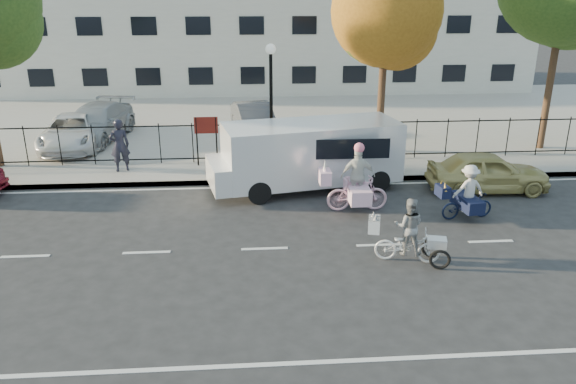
{
  "coord_description": "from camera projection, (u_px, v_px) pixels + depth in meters",
  "views": [
    {
      "loc": [
        -0.34,
        -13.04,
        6.41
      ],
      "look_at": [
        0.69,
        1.2,
        1.1
      ],
      "focal_mm": 35.0,
      "sensor_mm": 36.0,
      "label": 1
    }
  ],
  "objects": [
    {
      "name": "unicorn_bike",
      "position": [
        356.0,
        186.0,
        16.63
      ],
      "size": [
        2.07,
        1.43,
        2.11
      ],
      "rotation": [
        0.0,
        0.0,
        1.58
      ],
      "color": "#F9BED6",
      "rests_on": "ground"
    },
    {
      "name": "street_sign",
      "position": [
        206.0,
        132.0,
        20.19
      ],
      "size": [
        0.85,
        0.06,
        1.8
      ],
      "color": "black",
      "rests_on": "sidewalk"
    },
    {
      "name": "iron_fence",
      "position": [
        258.0,
        142.0,
        20.87
      ],
      "size": [
        58.0,
        0.06,
        1.5
      ],
      "primitive_type": null,
      "color": "black",
      "rests_on": "sidewalk"
    },
    {
      "name": "sidewalk",
      "position": [
        259.0,
        172.0,
        20.13
      ],
      "size": [
        60.0,
        2.2,
        0.15
      ],
      "primitive_type": "cube",
      "color": "#A8A399",
      "rests_on": "ground"
    },
    {
      "name": "white_van",
      "position": [
        308.0,
        153.0,
        18.34
      ],
      "size": [
        6.55,
        3.19,
        2.21
      ],
      "rotation": [
        0.0,
        0.0,
        0.2
      ],
      "color": "white",
      "rests_on": "ground"
    },
    {
      "name": "road_markings",
      "position": [
        265.0,
        249.0,
        14.45
      ],
      "size": [
        60.0,
        9.52,
        0.01
      ],
      "primitive_type": null,
      "color": "silver",
      "rests_on": "ground"
    },
    {
      "name": "lot_car_b",
      "position": [
        72.0,
        132.0,
        22.67
      ],
      "size": [
        2.61,
        4.89,
        1.31
      ],
      "primitive_type": "imported",
      "rotation": [
        0.0,
        0.0,
        0.1
      ],
      "color": "white",
      "rests_on": "parking_lot"
    },
    {
      "name": "pedestrian",
      "position": [
        120.0,
        145.0,
        19.69
      ],
      "size": [
        0.8,
        0.65,
        1.88
      ],
      "primitive_type": "imported",
      "rotation": [
        0.0,
        0.0,
        3.49
      ],
      "color": "black",
      "rests_on": "sidewalk"
    },
    {
      "name": "lot_car_a",
      "position": [
        96.0,
        123.0,
        23.75
      ],
      "size": [
        2.89,
        5.36,
        1.47
      ],
      "primitive_type": "imported",
      "rotation": [
        0.0,
        0.0,
        -0.17
      ],
      "color": "#A5A9AC",
      "rests_on": "parking_lot"
    },
    {
      "name": "bull_bike",
      "position": [
        467.0,
        197.0,
        16.12
      ],
      "size": [
        1.77,
        1.23,
        1.62
      ],
      "rotation": [
        0.0,
        0.0,
        1.7
      ],
      "color": "black",
      "rests_on": "ground"
    },
    {
      "name": "ground",
      "position": [
        265.0,
        249.0,
        14.45
      ],
      "size": [
        120.0,
        120.0,
        0.0
      ],
      "primitive_type": "plane",
      "color": "#333334"
    },
    {
      "name": "gold_sedan",
      "position": [
        488.0,
        172.0,
        18.28
      ],
      "size": [
        3.94,
        1.74,
        1.32
      ],
      "primitive_type": "imported",
      "rotation": [
        0.0,
        0.0,
        1.52
      ],
      "color": "tan",
      "rests_on": "ground"
    },
    {
      "name": "parking_lot",
      "position": [
        255.0,
        117.0,
        28.45
      ],
      "size": [
        60.0,
        15.6,
        0.15
      ],
      "primitive_type": "cube",
      "color": "#A8A399",
      "rests_on": "ground"
    },
    {
      "name": "lot_car_c",
      "position": [
        254.0,
        120.0,
        24.46
      ],
      "size": [
        2.2,
        4.42,
        1.39
      ],
      "primitive_type": "imported",
      "rotation": [
        0.0,
        0.0,
        0.18
      ],
      "color": "#474A4F",
      "rests_on": "parking_lot"
    },
    {
      "name": "zebra_trike",
      "position": [
        408.0,
        237.0,
        13.61
      ],
      "size": [
        1.92,
        1.06,
        1.65
      ],
      "rotation": [
        0.0,
        0.0,
        1.33
      ],
      "color": "white",
      "rests_on": "ground"
    },
    {
      "name": "tree_mid",
      "position": [
        389.0,
        17.0,
        20.67
      ],
      "size": [
        4.11,
        4.11,
        7.54
      ],
      "color": "#442D1D",
      "rests_on": "ground"
    },
    {
      "name": "building",
      "position": [
        251.0,
        39.0,
        36.78
      ],
      "size": [
        34.0,
        10.0,
        6.0
      ],
      "primitive_type": "cube",
      "color": "silver",
      "rests_on": "ground"
    },
    {
      "name": "curb",
      "position": [
        260.0,
        181.0,
        19.14
      ],
      "size": [
        60.0,
        0.1,
        0.15
      ],
      "primitive_type": "cube",
      "color": "#A8A399",
      "rests_on": "ground"
    },
    {
      "name": "lamppost",
      "position": [
        271.0,
        84.0,
        19.76
      ],
      "size": [
        0.36,
        0.36,
        4.33
      ],
      "color": "black",
      "rests_on": "sidewalk"
    }
  ]
}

